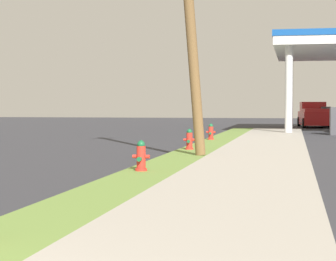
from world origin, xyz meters
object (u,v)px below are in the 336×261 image
object	(u,v)px
truck_red_at_forecourt	(314,115)
fire_hydrant_fourth	(211,133)
fire_hydrant_third	(189,140)
fire_hydrant_second	(141,157)

from	to	relation	value
truck_red_at_forecourt	fire_hydrant_fourth	bearing A→B (deg)	-104.08
fire_hydrant_fourth	truck_red_at_forecourt	size ratio (longest dim) A/B	0.13
fire_hydrant_third	fire_hydrant_fourth	world-z (taller)	same
fire_hydrant_fourth	truck_red_at_forecourt	world-z (taller)	truck_red_at_forecourt
fire_hydrant_third	truck_red_at_forecourt	xyz separation A→B (m)	(5.19, 27.57, 0.47)
fire_hydrant_second	truck_red_at_forecourt	xyz separation A→B (m)	(5.14, 35.08, 0.47)
fire_hydrant_third	fire_hydrant_fourth	distance (m)	6.55
fire_hydrant_third	truck_red_at_forecourt	size ratio (longest dim) A/B	0.13
fire_hydrant_fourth	fire_hydrant_second	bearing A→B (deg)	-89.45
fire_hydrant_third	truck_red_at_forecourt	distance (m)	28.06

